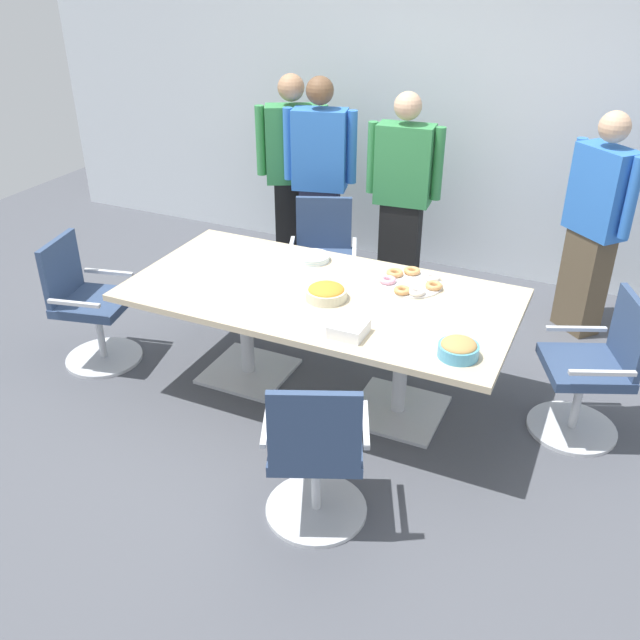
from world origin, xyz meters
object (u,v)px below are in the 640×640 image
object	(u,v)px
office_chair_2	(323,265)
snack_bowl_cookies	(459,348)
person_standing_1	(320,179)
napkin_pile	(349,329)
office_chair_3	(89,309)
person_standing_3	(595,224)
office_chair_0	(316,458)
person_standing_0	(293,173)
office_chair_1	(592,375)
plate_stack	(313,258)
donut_platter	(411,282)
person_standing_2	(403,195)
snack_bowl_chips_orange	(326,292)
conference_table	(320,310)

from	to	relation	value
office_chair_2	snack_bowl_cookies	xyz separation A→B (m)	(1.44, -1.44, 0.39)
person_standing_1	napkin_pile	world-z (taller)	person_standing_1
office_chair_3	snack_bowl_cookies	distance (m)	2.65
person_standing_3	napkin_pile	distance (m)	2.30
office_chair_0	person_standing_3	bearing A→B (deg)	46.78
person_standing_0	person_standing_3	distance (m)	2.49
office_chair_1	plate_stack	bearing A→B (deg)	63.66
donut_platter	plate_stack	bearing A→B (deg)	173.78
person_standing_1	donut_platter	distance (m)	1.79
person_standing_2	donut_platter	distance (m)	1.42
office_chair_2	office_chair_1	bearing A→B (deg)	138.54
donut_platter	plate_stack	size ratio (longest dim) A/B	1.75
office_chair_0	snack_bowl_chips_orange	distance (m)	1.14
office_chair_0	napkin_pile	xyz separation A→B (m)	(-0.10, 0.65, 0.38)
person_standing_0	napkin_pile	size ratio (longest dim) A/B	8.99
office_chair_1	plate_stack	distance (m)	1.92
office_chair_3	donut_platter	xyz separation A→B (m)	(2.12, 0.63, 0.36)
conference_table	person_standing_3	size ratio (longest dim) A/B	1.44
napkin_pile	donut_platter	bearing A→B (deg)	80.93
conference_table	napkin_pile	xyz separation A→B (m)	(0.36, -0.41, 0.16)
office_chair_2	person_standing_0	xyz separation A→B (m)	(-0.59, 0.65, 0.49)
conference_table	snack_bowl_cookies	world-z (taller)	snack_bowl_cookies
office_chair_2	snack_bowl_chips_orange	xyz separation A→B (m)	(0.54, -1.13, 0.39)
person_standing_2	donut_platter	size ratio (longest dim) A/B	4.17
office_chair_3	person_standing_2	bearing A→B (deg)	127.30
office_chair_3	napkin_pile	xyz separation A→B (m)	(2.01, -0.11, 0.38)
office_chair_0	office_chair_1	distance (m)	1.80
office_chair_3	person_standing_3	bearing A→B (deg)	108.88
office_chair_2	person_standing_0	bearing A→B (deg)	-69.76
office_chair_1	person_standing_2	world-z (taller)	person_standing_2
office_chair_3	donut_platter	bearing A→B (deg)	93.36
person_standing_3	plate_stack	world-z (taller)	person_standing_3
person_standing_0	person_standing_3	size ratio (longest dim) A/B	1.03
office_chair_1	person_standing_2	bearing A→B (deg)	27.99
office_chair_1	office_chair_0	bearing A→B (deg)	116.20
plate_stack	office_chair_2	bearing A→B (deg)	108.75
person_standing_2	person_standing_3	world-z (taller)	person_standing_2
snack_bowl_cookies	conference_table	bearing A→B (deg)	158.62
person_standing_0	conference_table	bearing A→B (deg)	94.91
office_chair_1	napkin_pile	world-z (taller)	office_chair_1
person_standing_0	snack_bowl_chips_orange	world-z (taller)	person_standing_0
conference_table	office_chair_1	xyz separation A→B (m)	(1.64, 0.30, -0.22)
donut_platter	person_standing_1	bearing A→B (deg)	133.64
office_chair_3	person_standing_3	size ratio (longest dim) A/B	0.55
person_standing_0	napkin_pile	distance (m)	2.56
snack_bowl_cookies	napkin_pile	size ratio (longest dim) A/B	1.13
person_standing_1	snack_bowl_cookies	world-z (taller)	person_standing_1
conference_table	plate_stack	bearing A→B (deg)	120.78
person_standing_0	plate_stack	size ratio (longest dim) A/B	7.49
snack_bowl_cookies	office_chair_2	bearing A→B (deg)	134.92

